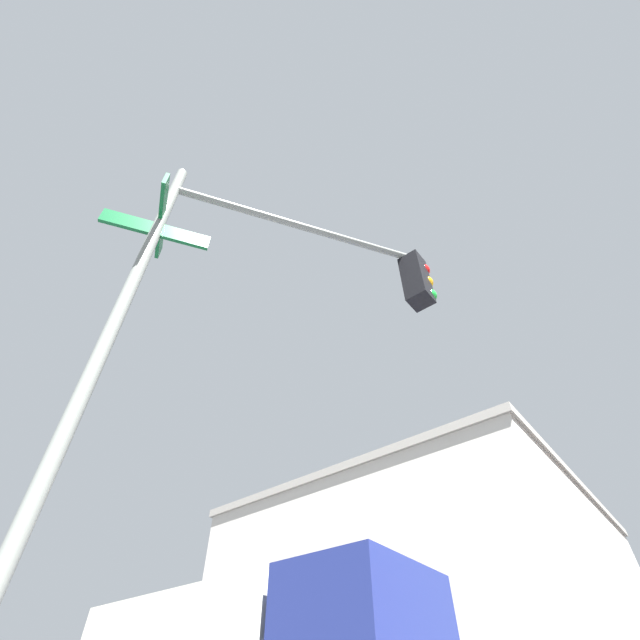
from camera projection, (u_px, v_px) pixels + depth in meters
The scene contains 2 objects.
traffic_signal_near at pixel (280, 297), 4.53m from camera, with size 2.24×3.37×6.25m.
building_stucco at pixel (445, 626), 23.14m from camera, with size 18.17×19.26×10.86m.
Camera 1 is at (-4.32, -8.37, 1.15)m, focal length 24.43 mm.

